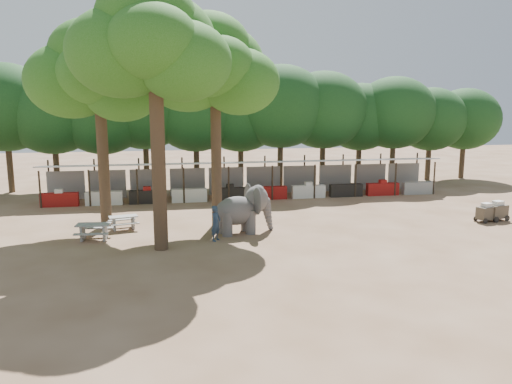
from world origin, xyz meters
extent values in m
plane|color=brown|center=(0.00, 0.00, 0.00)|extent=(100.00, 100.00, 0.00)
cube|color=#ABAFB4|center=(0.00, 14.00, 2.50)|extent=(28.00, 2.99, 0.39)
cylinder|color=#2D2319|center=(-12.60, 12.65, 1.20)|extent=(0.12, 0.12, 2.40)
cylinder|color=#2D2319|center=(-12.60, 15.35, 1.40)|extent=(0.12, 0.12, 2.80)
cube|color=maroon|center=(-12.60, 12.90, 0.45)|extent=(2.38, 0.50, 0.90)
cube|color=gray|center=(-12.60, 15.30, 1.00)|extent=(2.52, 0.12, 2.00)
cylinder|color=#2D2319|center=(-9.80, 12.65, 1.20)|extent=(0.12, 0.12, 2.40)
cylinder|color=#2D2319|center=(-9.80, 15.35, 1.40)|extent=(0.12, 0.12, 2.80)
cube|color=silver|center=(-9.80, 12.90, 0.45)|extent=(2.38, 0.50, 0.90)
cube|color=gray|center=(-9.80, 15.30, 1.00)|extent=(2.52, 0.12, 2.00)
cylinder|color=#2D2319|center=(-7.00, 12.65, 1.20)|extent=(0.12, 0.12, 2.40)
cylinder|color=#2D2319|center=(-7.00, 15.35, 1.40)|extent=(0.12, 0.12, 2.80)
cube|color=black|center=(-7.00, 12.90, 0.45)|extent=(2.38, 0.50, 0.90)
cube|color=gray|center=(-7.00, 15.30, 1.00)|extent=(2.52, 0.12, 2.00)
cylinder|color=#2D2319|center=(-4.20, 12.65, 1.20)|extent=(0.12, 0.12, 2.40)
cylinder|color=#2D2319|center=(-4.20, 15.35, 1.40)|extent=(0.12, 0.12, 2.80)
cube|color=silver|center=(-4.20, 12.90, 0.45)|extent=(2.38, 0.50, 0.90)
cube|color=gray|center=(-4.20, 15.30, 1.00)|extent=(2.52, 0.12, 2.00)
cylinder|color=#2D2319|center=(-1.40, 12.65, 1.20)|extent=(0.12, 0.12, 2.40)
cylinder|color=#2D2319|center=(-1.40, 15.35, 1.40)|extent=(0.12, 0.12, 2.80)
cube|color=black|center=(-1.40, 12.90, 0.45)|extent=(2.38, 0.50, 0.90)
cube|color=gray|center=(-1.40, 15.30, 1.00)|extent=(2.52, 0.12, 2.00)
cylinder|color=#2D2319|center=(1.40, 12.65, 1.20)|extent=(0.12, 0.12, 2.40)
cylinder|color=#2D2319|center=(1.40, 15.35, 1.40)|extent=(0.12, 0.12, 2.80)
cube|color=maroon|center=(1.40, 12.90, 0.45)|extent=(2.38, 0.50, 0.90)
cube|color=gray|center=(1.40, 15.30, 1.00)|extent=(2.52, 0.12, 2.00)
cylinder|color=#2D2319|center=(4.20, 12.65, 1.20)|extent=(0.12, 0.12, 2.40)
cylinder|color=#2D2319|center=(4.20, 15.35, 1.40)|extent=(0.12, 0.12, 2.80)
cube|color=silver|center=(4.20, 12.90, 0.45)|extent=(2.38, 0.50, 0.90)
cube|color=gray|center=(4.20, 15.30, 1.00)|extent=(2.52, 0.12, 2.00)
cylinder|color=#2D2319|center=(7.00, 12.65, 1.20)|extent=(0.12, 0.12, 2.40)
cylinder|color=#2D2319|center=(7.00, 15.35, 1.40)|extent=(0.12, 0.12, 2.80)
cube|color=black|center=(7.00, 12.90, 0.45)|extent=(2.38, 0.50, 0.90)
cube|color=gray|center=(7.00, 15.30, 1.00)|extent=(2.52, 0.12, 2.00)
cylinder|color=#2D2319|center=(9.80, 12.65, 1.20)|extent=(0.12, 0.12, 2.40)
cylinder|color=#2D2319|center=(9.80, 15.35, 1.40)|extent=(0.12, 0.12, 2.80)
cube|color=maroon|center=(9.80, 12.90, 0.45)|extent=(2.38, 0.50, 0.90)
cube|color=gray|center=(9.80, 15.30, 1.00)|extent=(2.52, 0.12, 2.00)
cylinder|color=#2D2319|center=(12.60, 12.65, 1.20)|extent=(0.12, 0.12, 2.40)
cylinder|color=#2D2319|center=(12.60, 15.35, 1.40)|extent=(0.12, 0.12, 2.80)
cube|color=gray|center=(12.60, 12.90, 0.45)|extent=(2.38, 0.50, 0.90)
cube|color=gray|center=(12.60, 15.30, 1.00)|extent=(2.52, 0.12, 2.00)
cylinder|color=#332316|center=(-9.00, 7.00, 4.60)|extent=(0.60, 0.60, 9.20)
cone|color=#332316|center=(-9.00, 7.00, 9.20)|extent=(0.57, 0.57, 2.88)
ellipsoid|color=#16520E|center=(-10.40, 7.30, 7.82)|extent=(4.80, 4.80, 3.94)
ellipsoid|color=#16520E|center=(-7.80, 6.40, 7.42)|extent=(4.20, 4.20, 3.44)
ellipsoid|color=#16520E|center=(-8.80, 8.10, 8.42)|extent=(5.20, 5.20, 4.26)
ellipsoid|color=#16520E|center=(-9.00, 5.70, 8.12)|extent=(3.80, 3.80, 3.12)
ellipsoid|color=#16520E|center=(-9.30, 7.20, 9.22)|extent=(4.40, 4.40, 3.61)
cylinder|color=#332316|center=(-6.00, 2.00, 5.20)|extent=(0.64, 0.64, 10.40)
cone|color=#332316|center=(-6.00, 2.00, 10.40)|extent=(0.61, 0.61, 3.25)
ellipsoid|color=#16520E|center=(-7.40, 2.30, 8.84)|extent=(4.80, 4.80, 3.94)
ellipsoid|color=#16520E|center=(-4.80, 1.40, 8.44)|extent=(4.20, 4.20, 3.44)
ellipsoid|color=#16520E|center=(-5.80, 3.10, 9.44)|extent=(5.20, 5.20, 4.26)
ellipsoid|color=#16520E|center=(-6.00, 0.70, 9.14)|extent=(3.80, 3.80, 3.12)
ellipsoid|color=#16520E|center=(-6.30, 2.20, 10.24)|extent=(4.40, 4.40, 3.61)
cylinder|color=#332316|center=(-3.00, 6.00, 4.80)|extent=(0.56, 0.56, 9.60)
cone|color=#332316|center=(-3.00, 6.00, 9.60)|extent=(0.53, 0.53, 3.00)
ellipsoid|color=#16520E|center=(-4.40, 6.30, 8.16)|extent=(4.80, 4.80, 3.94)
ellipsoid|color=#16520E|center=(-1.80, 5.40, 7.76)|extent=(4.20, 4.20, 3.44)
ellipsoid|color=#16520E|center=(-2.80, 7.10, 8.76)|extent=(5.20, 5.20, 4.26)
ellipsoid|color=#16520E|center=(-3.00, 4.70, 8.46)|extent=(3.80, 3.80, 3.12)
ellipsoid|color=#16520E|center=(-3.30, 6.20, 9.56)|extent=(4.40, 4.40, 3.61)
cylinder|color=#332316|center=(-16.67, 19.00, 1.87)|extent=(0.44, 0.44, 3.74)
ellipsoid|color=black|center=(-16.67, 19.00, 5.53)|extent=(6.46, 5.95, 5.61)
cylinder|color=#332316|center=(-13.33, 19.00, 1.87)|extent=(0.44, 0.44, 3.74)
ellipsoid|color=black|center=(-13.33, 19.00, 5.53)|extent=(6.46, 5.95, 5.61)
cylinder|color=#332316|center=(-10.00, 19.00, 1.87)|extent=(0.44, 0.44, 3.74)
ellipsoid|color=black|center=(-10.00, 19.00, 5.53)|extent=(6.46, 5.95, 5.61)
cylinder|color=#332316|center=(-6.67, 19.00, 1.87)|extent=(0.44, 0.44, 3.74)
ellipsoid|color=black|center=(-6.67, 19.00, 5.53)|extent=(6.46, 5.95, 5.61)
cylinder|color=#332316|center=(-3.33, 19.00, 1.87)|extent=(0.44, 0.44, 3.74)
ellipsoid|color=black|center=(-3.33, 19.00, 5.53)|extent=(6.46, 5.95, 5.61)
cylinder|color=#332316|center=(0.00, 19.00, 1.87)|extent=(0.44, 0.44, 3.74)
ellipsoid|color=black|center=(0.00, 19.00, 5.53)|extent=(6.46, 5.95, 5.61)
cylinder|color=#332316|center=(3.33, 19.00, 1.87)|extent=(0.44, 0.44, 3.74)
ellipsoid|color=black|center=(3.33, 19.00, 5.53)|extent=(6.46, 5.95, 5.61)
cylinder|color=#332316|center=(6.67, 19.00, 1.87)|extent=(0.44, 0.44, 3.74)
ellipsoid|color=black|center=(6.67, 19.00, 5.53)|extent=(6.46, 5.95, 5.61)
cylinder|color=#332316|center=(10.00, 19.00, 1.87)|extent=(0.44, 0.44, 3.74)
ellipsoid|color=black|center=(10.00, 19.00, 5.53)|extent=(6.46, 5.95, 5.61)
cylinder|color=#332316|center=(13.33, 19.00, 1.87)|extent=(0.44, 0.44, 3.74)
ellipsoid|color=black|center=(13.33, 19.00, 5.53)|extent=(6.46, 5.95, 5.61)
cylinder|color=#332316|center=(16.67, 19.00, 1.87)|extent=(0.44, 0.44, 3.74)
ellipsoid|color=black|center=(16.67, 19.00, 5.53)|extent=(6.46, 5.95, 5.61)
cylinder|color=#332316|center=(20.00, 19.00, 1.87)|extent=(0.44, 0.44, 3.74)
ellipsoid|color=black|center=(20.00, 19.00, 5.53)|extent=(6.46, 5.95, 5.61)
ellipsoid|color=#474444|center=(-2.16, 4.20, 1.20)|extent=(2.51, 1.76, 1.49)
cylinder|color=#474444|center=(-2.71, 3.73, 0.63)|extent=(0.62, 0.62, 1.25)
cylinder|color=#474444|center=(-2.84, 4.42, 0.63)|extent=(0.62, 0.62, 1.25)
cylinder|color=#474444|center=(-1.47, 3.97, 0.63)|extent=(0.62, 0.62, 1.25)
cylinder|color=#474444|center=(-1.60, 4.67, 0.63)|extent=(0.62, 0.62, 1.25)
ellipsoid|color=#474444|center=(-1.08, 4.41, 1.73)|extent=(1.45, 1.25, 1.38)
ellipsoid|color=#474444|center=(-1.16, 3.71, 1.77)|extent=(0.42, 1.15, 1.42)
ellipsoid|color=#474444|center=(-1.42, 5.03, 1.77)|extent=(0.42, 1.15, 1.42)
cone|color=#474444|center=(-0.42, 4.53, 0.78)|extent=(0.66, 0.66, 1.56)
imported|color=#26384C|center=(-3.36, 2.99, 0.88)|extent=(0.72, 0.76, 1.76)
cube|color=gray|center=(-9.29, 4.17, 0.78)|extent=(1.70, 0.92, 0.07)
cube|color=gray|center=(-9.83, 4.22, 0.38)|extent=(0.17, 0.66, 0.76)
cube|color=gray|center=(-8.75, 4.12, 0.38)|extent=(0.17, 0.66, 0.76)
cube|color=gray|center=(-9.35, 3.57, 0.46)|extent=(1.65, 0.43, 0.05)
cube|color=gray|center=(-9.23, 4.77, 0.46)|extent=(1.65, 0.43, 0.05)
cube|color=gray|center=(-8.02, 6.05, 0.70)|extent=(1.59, 1.01, 0.06)
cube|color=gray|center=(-8.49, 5.94, 0.34)|extent=(0.23, 0.59, 0.68)
cube|color=gray|center=(-7.54, 6.17, 0.34)|extent=(0.23, 0.59, 0.68)
cube|color=gray|center=(-7.89, 5.53, 0.41)|extent=(1.48, 0.58, 0.05)
cube|color=gray|center=(-8.14, 6.58, 0.41)|extent=(1.48, 0.58, 0.05)
cube|color=#3B3227|center=(12.16, 4.21, 0.50)|extent=(1.13, 0.85, 0.70)
cylinder|color=black|center=(11.87, 3.79, 0.15)|extent=(0.31, 0.14, 0.30)
cylinder|color=black|center=(12.64, 4.00, 0.15)|extent=(0.31, 0.14, 0.30)
cylinder|color=black|center=(11.68, 4.42, 0.15)|extent=(0.31, 0.14, 0.30)
cylinder|color=black|center=(12.46, 4.64, 0.15)|extent=(0.31, 0.14, 0.30)
cube|color=silver|center=(12.16, 4.21, 0.95)|extent=(0.59, 0.52, 0.25)
cube|color=#3B3227|center=(12.98, 4.35, 0.54)|extent=(1.20, 0.88, 0.75)
cylinder|color=black|center=(12.65, 3.90, 0.16)|extent=(0.33, 0.14, 0.32)
cylinder|color=black|center=(13.48, 4.11, 0.16)|extent=(0.33, 0.14, 0.32)
cylinder|color=black|center=(12.48, 4.59, 0.16)|extent=(0.33, 0.14, 0.32)
cylinder|color=black|center=(13.31, 4.80, 0.16)|extent=(0.33, 0.14, 0.32)
cube|color=silver|center=(12.98, 4.35, 1.02)|extent=(0.62, 0.55, 0.27)
camera|label=1|loc=(-5.61, -20.72, 6.75)|focal=35.00mm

